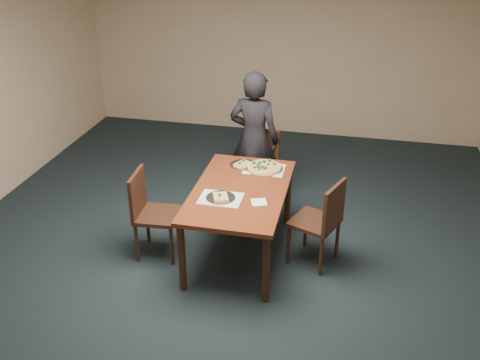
% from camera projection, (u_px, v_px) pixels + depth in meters
% --- Properties ---
extents(ground, '(8.00, 8.00, 0.00)m').
position_uv_depth(ground, '(215.00, 283.00, 5.10)').
color(ground, black).
rests_on(ground, ground).
extents(room_shell, '(8.00, 8.00, 8.00)m').
position_uv_depth(room_shell, '(211.00, 111.00, 4.31)').
color(room_shell, '#C9AC8B').
rests_on(room_shell, ground).
extents(dining_table, '(0.90, 1.50, 0.75)m').
position_uv_depth(dining_table, '(240.00, 197.00, 5.26)').
color(dining_table, '#532010').
rests_on(dining_table, ground).
extents(chair_far, '(0.52, 0.52, 0.91)m').
position_uv_depth(chair_far, '(258.00, 163.00, 6.29)').
color(chair_far, black).
rests_on(chair_far, ground).
extents(chair_left, '(0.45, 0.45, 0.91)m').
position_uv_depth(chair_left, '(150.00, 209.00, 5.34)').
color(chair_left, black).
rests_on(chair_left, ground).
extents(chair_right, '(0.55, 0.55, 0.91)m').
position_uv_depth(chair_right, '(322.00, 219.00, 5.17)').
color(chair_right, black).
rests_on(chair_right, ground).
extents(diner, '(0.63, 0.45, 1.62)m').
position_uv_depth(diner, '(254.00, 139.00, 6.18)').
color(diner, black).
rests_on(diner, ground).
extents(placemat_main, '(0.42, 0.32, 0.00)m').
position_uv_depth(placemat_main, '(264.00, 169.00, 5.61)').
color(placemat_main, white).
rests_on(placemat_main, dining_table).
extents(placemat_near, '(0.40, 0.30, 0.00)m').
position_uv_depth(placemat_near, '(221.00, 198.00, 5.05)').
color(placemat_near, white).
rests_on(placemat_near, dining_table).
extents(pizza_pan, '(0.39, 0.39, 0.07)m').
position_uv_depth(pizza_pan, '(264.00, 167.00, 5.60)').
color(pizza_pan, silver).
rests_on(pizza_pan, dining_table).
extents(slice_plate_near, '(0.28, 0.28, 0.06)m').
position_uv_depth(slice_plate_near, '(221.00, 197.00, 5.04)').
color(slice_plate_near, silver).
rests_on(slice_plate_near, dining_table).
extents(slice_plate_far, '(0.28, 0.28, 0.06)m').
position_uv_depth(slice_plate_far, '(243.00, 164.00, 5.69)').
color(slice_plate_far, silver).
rests_on(slice_plate_far, dining_table).
extents(napkin, '(0.18, 0.18, 0.01)m').
position_uv_depth(napkin, '(259.00, 202.00, 4.98)').
color(napkin, white).
rests_on(napkin, dining_table).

